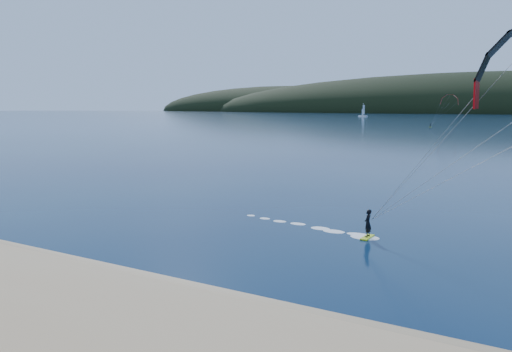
# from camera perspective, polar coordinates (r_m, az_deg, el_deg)

# --- Properties ---
(ground) EXTENTS (1800.00, 1800.00, 0.00)m
(ground) POSITION_cam_1_polar(r_m,az_deg,el_deg) (21.39, -17.76, -16.52)
(ground) COLOR #071A3A
(ground) RESTS_ON ground
(wet_sand) EXTENTS (220.00, 2.50, 0.10)m
(wet_sand) POSITION_cam_1_polar(r_m,az_deg,el_deg) (24.37, -9.81, -12.98)
(wet_sand) COLOR #947856
(wet_sand) RESTS_ON ground
(kitesurfer_far) EXTENTS (11.69, 5.36, 12.48)m
(kitesurfer_far) POSITION_cam_1_polar(r_m,az_deg,el_deg) (215.60, 21.73, 7.94)
(kitesurfer_far) COLOR #C6E91B
(kitesurfer_far) RESTS_ON ground
(sailboat) EXTENTS (8.35, 5.43, 11.64)m
(sailboat) POSITION_cam_1_polar(r_m,az_deg,el_deg) (425.94, 12.45, 6.93)
(sailboat) COLOR white
(sailboat) RESTS_ON ground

